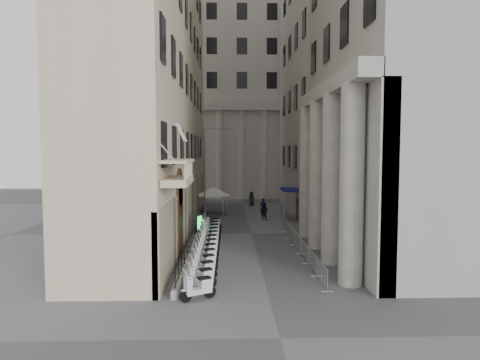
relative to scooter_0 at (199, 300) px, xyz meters
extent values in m
plane|color=#454548|center=(3.20, -4.03, 0.00)|extent=(120.00, 120.00, 0.00)
cube|color=beige|center=(-4.30, 17.97, 17.00)|extent=(5.00, 36.00, 34.00)
cube|color=beige|center=(10.70, 27.97, 22.00)|extent=(5.00, 20.00, 44.00)
cube|color=beige|center=(3.20, 43.97, 15.00)|extent=(22.00, 10.00, 30.00)
cylinder|color=silver|center=(-1.63, 24.74, 0.97)|extent=(0.06, 0.06, 1.94)
cylinder|color=silver|center=(0.83, 24.74, 0.97)|extent=(0.06, 0.06, 1.94)
cylinder|color=silver|center=(-1.63, 27.21, 0.97)|extent=(0.06, 0.06, 1.94)
cylinder|color=silver|center=(0.83, 27.21, 0.97)|extent=(0.06, 0.06, 1.94)
cube|color=silver|center=(-0.40, 25.97, 1.98)|extent=(2.64, 2.64, 0.11)
cone|color=silver|center=(-0.40, 25.97, 2.42)|extent=(3.53, 3.53, 0.88)
cylinder|color=#92959A|center=(-1.00, 23.60, 4.43)|extent=(0.16, 0.16, 8.87)
cylinder|color=#92959A|center=(0.29, 23.92, 8.87)|extent=(2.61, 0.77, 0.12)
cube|color=#92959A|center=(1.47, 24.23, 8.81)|extent=(0.60, 0.37, 0.17)
cube|color=black|center=(-1.00, 13.98, 0.91)|extent=(0.58, 0.89, 1.83)
cube|color=#19E54C|center=(-0.87, 13.92, 1.12)|extent=(0.29, 0.62, 1.02)
imported|color=#0E0D35|center=(4.87, 24.22, 0.91)|extent=(0.76, 0.61, 1.82)
imported|color=black|center=(4.79, 21.72, 0.84)|extent=(1.02, 0.94, 1.68)
imported|color=black|center=(4.13, 31.97, 0.87)|extent=(1.01, 0.87, 1.75)
camera|label=1|loc=(1.36, -18.87, 6.77)|focal=32.00mm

